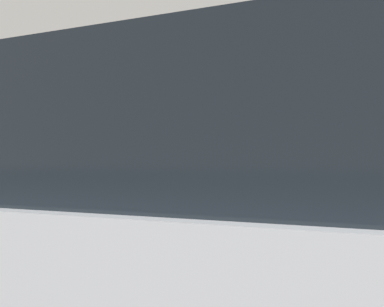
% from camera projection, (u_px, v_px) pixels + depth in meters
% --- Properties ---
extents(sidewalk_curb, '(36.00, 3.35, 0.12)m').
position_uv_depth(sidewalk_curb, '(303.00, 287.00, 5.30)').
color(sidewalk_curb, gray).
rests_on(sidewalk_curb, ground).
extents(parking_meter, '(0.18, 0.19, 1.51)m').
position_uv_depth(parking_meter, '(217.00, 169.00, 4.32)').
color(parking_meter, slate).
rests_on(parking_meter, sidewalk_curb).
extents(pedestrian_at_meter, '(0.66, 0.47, 1.61)m').
position_uv_depth(pedestrian_at_meter, '(161.00, 192.00, 4.69)').
color(pedestrian_at_meter, black).
rests_on(pedestrian_at_meter, sidewalk_curb).
extents(parked_sedan_silver, '(4.63, 1.89, 1.76)m').
position_uv_depth(parked_sedan_silver, '(267.00, 257.00, 2.36)').
color(parked_sedan_silver, '#B7BABF').
rests_on(parked_sedan_silver, ground).
extents(background_railing, '(24.06, 0.06, 1.03)m').
position_uv_depth(background_railing, '(336.00, 197.00, 6.66)').
color(background_railing, '#2D7A38').
rests_on(background_railing, sidewalk_curb).
extents(backdrop_wall, '(32.00, 0.50, 2.76)m').
position_uv_depth(backdrop_wall, '(374.00, 157.00, 9.22)').
color(backdrop_wall, '#ADA38E').
rests_on(backdrop_wall, ground).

